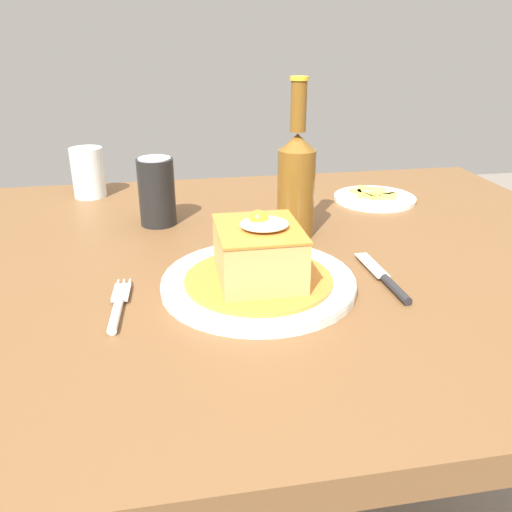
{
  "coord_description": "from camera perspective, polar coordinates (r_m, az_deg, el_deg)",
  "views": [
    {
      "loc": [
        -0.14,
        -0.78,
        1.08
      ],
      "look_at": [
        -0.02,
        -0.11,
        0.78
      ],
      "focal_mm": 37.34,
      "sensor_mm": 36.0,
      "label": 1
    }
  ],
  "objects": [
    {
      "name": "beer_bottle_amber",
      "position": [
        0.91,
        4.34,
        8.15
      ],
      "size": [
        0.06,
        0.06,
        0.27
      ],
      "color": "brown",
      "rests_on": "dining_table"
    },
    {
      "name": "soda_can",
      "position": [
        0.99,
        -10.59,
        6.79
      ],
      "size": [
        0.07,
        0.07,
        0.12
      ],
      "color": "black",
      "rests_on": "dining_table"
    },
    {
      "name": "drinking_glass",
      "position": [
        1.2,
        -17.5,
        8.19
      ],
      "size": [
        0.07,
        0.07,
        0.1
      ],
      "color": "silver",
      "rests_on": "dining_table"
    },
    {
      "name": "side_plate_fries",
      "position": [
        1.16,
        12.57,
        6.09
      ],
      "size": [
        0.17,
        0.17,
        0.02
      ],
      "color": "white",
      "rests_on": "dining_table"
    },
    {
      "name": "fork",
      "position": [
        0.71,
        -14.62,
        -5.39
      ],
      "size": [
        0.02,
        0.14,
        0.01
      ],
      "color": "silver",
      "rests_on": "dining_table"
    },
    {
      "name": "main_plate",
      "position": [
        0.74,
        0.27,
        -2.79
      ],
      "size": [
        0.27,
        0.27,
        0.02
      ],
      "color": "white",
      "rests_on": "dining_table"
    },
    {
      "name": "sandwich_meal",
      "position": [
        0.73,
        0.3,
        -0.03
      ],
      "size": [
        0.21,
        0.21,
        0.1
      ],
      "color": "orange",
      "rests_on": "main_plate"
    },
    {
      "name": "knife",
      "position": [
        0.77,
        13.99,
        -2.71
      ],
      "size": [
        0.02,
        0.17,
        0.01
      ],
      "color": "#262628",
      "rests_on": "dining_table"
    },
    {
      "name": "dining_table",
      "position": [
        0.91,
        0.18,
        -5.66
      ],
      "size": [
        1.25,
        0.95,
        0.74
      ],
      "color": "brown",
      "rests_on": "ground_plane"
    }
  ]
}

